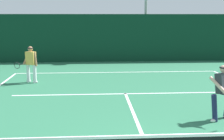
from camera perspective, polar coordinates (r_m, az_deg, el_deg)
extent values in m
cube|color=white|center=(15.36, 0.92, -0.43)|extent=(10.39, 0.10, 0.01)
cube|color=white|center=(11.18, 2.63, -4.62)|extent=(8.47, 0.10, 0.01)
cube|color=white|center=(8.24, 4.98, -10.27)|extent=(0.10, 6.40, 0.01)
cube|color=white|center=(4.95, 10.74, -12.44)|extent=(11.20, 0.03, 0.05)
cylinder|color=#1E234C|center=(8.67, 19.27, -7.02)|extent=(0.31, 0.27, 0.81)
ellipsoid|color=white|center=(8.78, 19.13, -9.21)|extent=(0.28, 0.23, 0.09)
cube|color=#2D3338|center=(8.75, 20.69, -2.38)|extent=(0.51, 0.47, 0.58)
cylinder|color=beige|center=(8.57, 19.84, -2.76)|extent=(0.38, 0.52, 0.42)
sphere|color=beige|center=(8.67, 20.86, 0.21)|extent=(0.21, 0.21, 0.21)
cylinder|color=black|center=(8.67, 20.88, 0.45)|extent=(0.32, 0.32, 0.04)
cylinder|color=black|center=(8.45, 20.96, -4.50)|extent=(0.17, 0.24, 0.03)
cylinder|color=silver|center=(13.32, -14.75, -0.73)|extent=(0.19, 0.19, 0.81)
cylinder|color=silver|center=(13.51, -15.93, -0.62)|extent=(0.20, 0.19, 0.81)
ellipsoid|color=white|center=(13.39, -14.67, -2.23)|extent=(0.28, 0.21, 0.09)
ellipsoid|color=white|center=(13.59, -15.85, -2.11)|extent=(0.28, 0.21, 0.09)
cube|color=#E5B24C|center=(13.30, -15.49, 2.23)|extent=(0.47, 0.38, 0.57)
cylinder|color=#9E704C|center=(13.17, -14.66, 2.08)|extent=(0.19, 0.15, 0.63)
cylinder|color=#9E704C|center=(13.44, -16.29, 2.17)|extent=(0.28, 0.47, 0.54)
sphere|color=#9E704C|center=(13.25, -15.57, 3.98)|extent=(0.22, 0.22, 0.22)
cylinder|color=black|center=(13.25, -15.58, 4.15)|extent=(0.31, 0.31, 0.04)
cylinder|color=black|center=(13.31, -17.05, 1.10)|extent=(0.13, 0.25, 0.03)
torus|color=black|center=(13.04, -17.94, 0.87)|extent=(0.28, 0.14, 0.29)
cube|color=#0B3221|center=(18.80, 0.06, 6.20)|extent=(21.58, 0.12, 3.01)
cylinder|color=#9EA39E|center=(19.92, 6.59, 11.78)|extent=(0.18, 0.18, 6.77)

